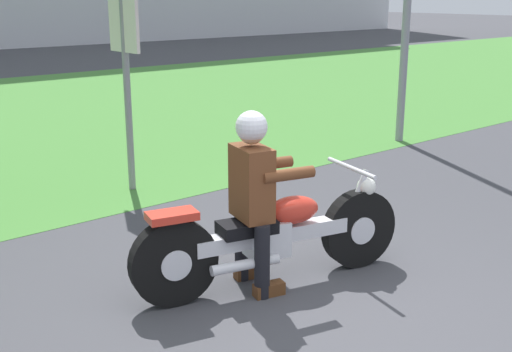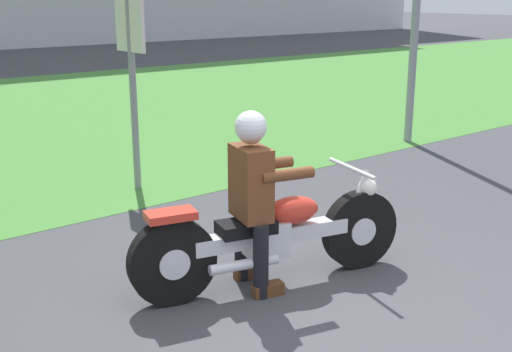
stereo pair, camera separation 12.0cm
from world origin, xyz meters
name	(u,v)px [view 1 (the left image)]	position (x,y,z in m)	size (l,w,h in m)	color
ground	(336,334)	(0.00, 0.00, 0.00)	(120.00, 120.00, 0.00)	#424247
motorcycle_lead	(273,236)	(0.21, 0.88, 0.40)	(2.26, 0.84, 0.89)	black
rider_lead	(254,187)	(0.04, 0.92, 0.83)	(0.62, 0.55, 1.41)	black
sign_banner	(125,41)	(0.65, 3.89, 1.72)	(0.08, 0.60, 2.60)	gray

